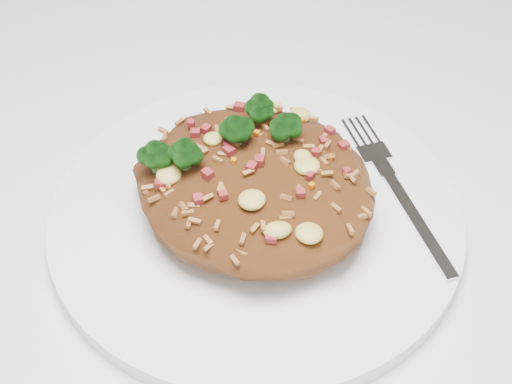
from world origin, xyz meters
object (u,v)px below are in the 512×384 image
(fork, at_px, (402,198))
(plate, at_px, (256,215))
(dining_table, at_px, (244,285))
(fried_rice, at_px, (255,176))

(fork, bearing_deg, plate, -102.66)
(dining_table, bearing_deg, fried_rice, -18.02)
(dining_table, xyz_separation_m, fried_rice, (0.01, -0.00, 0.13))
(fried_rice, xyz_separation_m, fork, (0.08, 0.07, -0.03))
(dining_table, relative_size, fork, 8.53)
(plate, bearing_deg, fork, 41.83)
(plate, relative_size, fork, 1.99)
(fork, bearing_deg, fried_rice, -103.06)
(plate, xyz_separation_m, fork, (0.07, 0.07, 0.01))
(dining_table, distance_m, fried_rice, 0.13)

